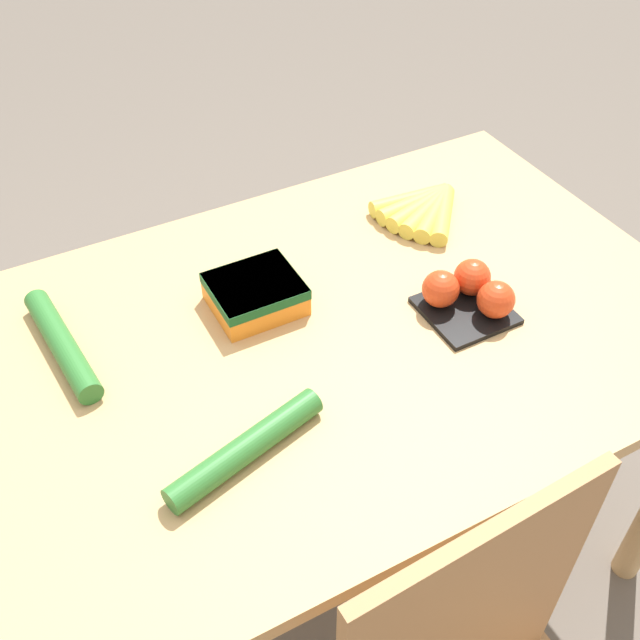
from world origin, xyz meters
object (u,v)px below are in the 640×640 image
(tomato_pack, at_px, (469,293))
(cucumber_far, at_px, (62,344))
(cucumber_near, at_px, (246,448))
(carrot_bag, at_px, (255,292))
(banana_bunch, at_px, (425,208))

(tomato_pack, height_order, cucumber_far, tomato_pack)
(cucumber_near, bearing_deg, cucumber_far, -61.75)
(carrot_bag, relative_size, cucumber_near, 0.57)
(cucumber_far, bearing_deg, tomato_pack, 161.19)
(banana_bunch, bearing_deg, tomato_pack, 71.16)
(tomato_pack, relative_size, cucumber_near, 0.54)
(cucumber_far, bearing_deg, cucumber_near, 118.25)
(banana_bunch, height_order, cucumber_near, cucumber_near)
(tomato_pack, distance_m, carrot_bag, 0.38)
(tomato_pack, height_order, cucumber_near, tomato_pack)
(carrot_bag, bearing_deg, tomato_pack, 151.23)
(banana_bunch, xyz_separation_m, carrot_bag, (0.43, 0.09, 0.02))
(cucumber_near, distance_m, cucumber_far, 0.39)
(banana_bunch, xyz_separation_m, tomato_pack, (0.09, 0.28, 0.02))
(tomato_pack, xyz_separation_m, cucumber_near, (0.49, 0.12, -0.02))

